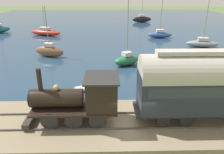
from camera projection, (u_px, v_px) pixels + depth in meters
ground_plane at (131, 130)px, 14.01m from camera, size 200.00×200.00×0.00m
harbor_water at (113, 25)px, 54.13m from camera, size 80.00×80.00×0.01m
rail_embankment at (131, 124)px, 14.13m from camera, size 5.65×56.00×0.67m
steam_locomotive at (83, 97)px, 13.28m from camera, size 2.37×5.76×3.50m
sailboat_black at (142, 19)px, 57.71m from camera, size 1.84×5.17×8.32m
sailboat_red at (45, 32)px, 41.69m from camera, size 3.73×6.61×5.46m
sailboat_blue at (160, 34)px, 39.73m from camera, size 1.76×4.46×8.33m
sailboat_brown at (49, 51)px, 28.72m from camera, size 2.48×4.29×6.42m
sailboat_green at (127, 59)px, 25.59m from camera, size 2.81×3.54×8.74m
sailboat_gray at (202, 43)px, 33.46m from camera, size 2.38×5.01×8.57m
rowboat_mid_harbor at (162, 80)px, 21.11m from camera, size 1.28×2.60×0.33m
rowboat_off_pier at (194, 65)px, 24.86m from camera, size 1.07×2.50×0.56m
rowboat_far_out at (89, 89)px, 19.22m from camera, size 0.96×2.67×0.49m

